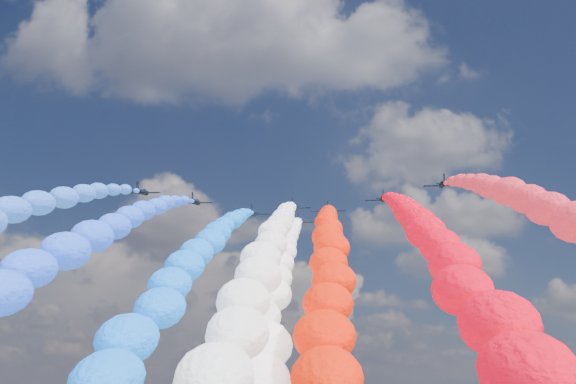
# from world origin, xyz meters

# --- Properties ---
(jet_0) EXTENTS (8.34, 11.40, 4.78)m
(jet_0) POSITION_xyz_m (-32.37, -4.82, 102.69)
(jet_0) COLOR black
(trail_0) EXTENTS (6.10, 115.00, 48.65)m
(trail_0) POSITION_xyz_m (-32.37, -63.86, 80.39)
(trail_0) COLOR blue
(jet_1) EXTENTS (8.39, 11.44, 4.78)m
(jet_1) POSITION_xyz_m (-21.93, 4.35, 102.69)
(jet_1) COLOR black
(trail_1) EXTENTS (6.10, 115.00, 48.65)m
(trail_1) POSITION_xyz_m (-21.93, -54.69, 80.39)
(trail_1) COLOR blue
(jet_2) EXTENTS (8.48, 11.50, 4.78)m
(jet_2) POSITION_xyz_m (-9.40, 15.89, 102.69)
(jet_2) COLOR black
(trail_2) EXTENTS (6.10, 115.00, 48.65)m
(trail_2) POSITION_xyz_m (-9.40, -43.14, 80.39)
(trail_2) COLOR blue
(jet_3) EXTENTS (8.77, 11.71, 4.78)m
(jet_3) POSITION_xyz_m (1.09, 10.63, 102.69)
(jet_3) COLOR black
(trail_3) EXTENTS (6.10, 115.00, 48.65)m
(trail_3) POSITION_xyz_m (1.09, -48.41, 80.39)
(trail_3) COLOR white
(jet_4) EXTENTS (8.52, 11.53, 4.78)m
(jet_4) POSITION_xyz_m (1.72, 25.20, 102.69)
(jet_4) COLOR black
(trail_4) EXTENTS (6.10, 115.00, 48.65)m
(trail_4) POSITION_xyz_m (1.72, -33.83, 80.39)
(trail_4) COLOR white
(jet_5) EXTENTS (8.73, 11.68, 4.78)m
(jet_5) POSITION_xyz_m (9.39, 13.97, 102.69)
(jet_5) COLOR black
(trail_5) EXTENTS (6.10, 115.00, 48.65)m
(trail_5) POSITION_xyz_m (9.39, -45.06, 80.39)
(trail_5) COLOR red
(jet_6) EXTENTS (8.86, 11.77, 4.78)m
(jet_6) POSITION_xyz_m (22.13, 4.44, 102.69)
(jet_6) COLOR black
(trail_6) EXTENTS (6.10, 115.00, 48.65)m
(trail_6) POSITION_xyz_m (22.13, -54.60, 80.39)
(trail_6) COLOR red
(jet_7) EXTENTS (9.00, 11.87, 4.78)m
(jet_7) POSITION_xyz_m (34.31, -6.69, 102.69)
(jet_7) COLOR black
(trail_7) EXTENTS (6.10, 115.00, 48.65)m
(trail_7) POSITION_xyz_m (34.31, -65.72, 80.39)
(trail_7) COLOR red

